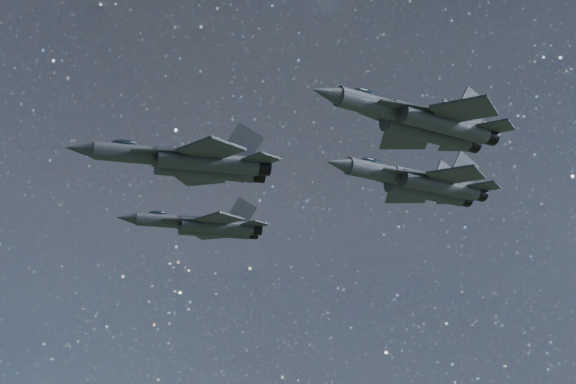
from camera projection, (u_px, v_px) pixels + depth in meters
name	position (u px, v px, depth m)	size (l,w,h in m)	color
jet_lead	(190.00, 161.00, 72.36)	(19.16, 13.11, 4.81)	#2F353B
jet_left	(204.00, 225.00, 92.53)	(17.50, 11.97, 4.39)	#2F353B
jet_right	(422.00, 121.00, 53.08)	(15.09, 10.65, 3.82)	#2F353B
jet_slot	(420.00, 183.00, 80.97)	(19.63, 13.92, 4.99)	#2F353B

